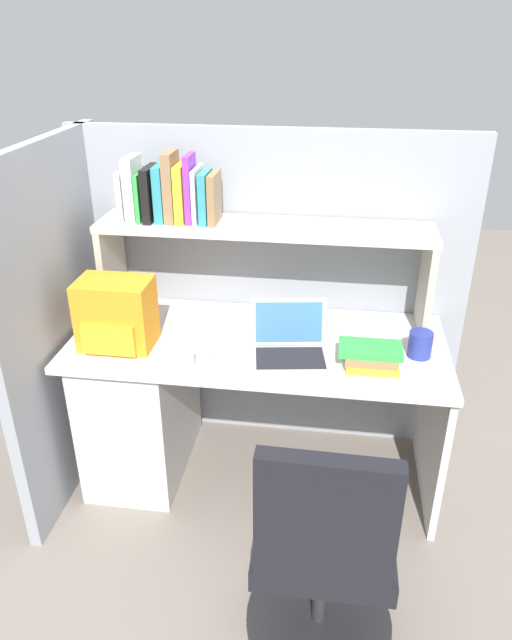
% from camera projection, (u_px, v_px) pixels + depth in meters
% --- Properties ---
extents(ground_plane, '(8.00, 8.00, 0.00)m').
position_uv_depth(ground_plane, '(257.00, 471.00, 2.87)').
color(ground_plane, slate).
extents(desk, '(1.60, 0.70, 0.73)m').
position_uv_depth(desk, '(174.00, 396.00, 2.73)').
color(desk, silver).
rests_on(desk, ground_plane).
extents(cubicle_partition_rear, '(1.84, 0.05, 1.55)m').
position_uv_depth(cubicle_partition_rear, '(268.00, 294.00, 2.85)').
color(cubicle_partition_rear, gray).
rests_on(cubicle_partition_rear, ground_plane).
extents(cubicle_partition_left, '(0.05, 1.06, 1.55)m').
position_uv_depth(cubicle_partition_left, '(63.00, 323.00, 2.58)').
color(cubicle_partition_left, gray).
rests_on(cubicle_partition_left, ground_plane).
extents(overhead_hutch, '(1.44, 0.28, 0.45)m').
position_uv_depth(overhead_hutch, '(264.00, 246.00, 2.55)').
color(overhead_hutch, '#B3A99C').
rests_on(overhead_hutch, desk).
extents(reference_books_on_shelf, '(0.42, 0.18, 0.29)m').
position_uv_depth(reference_books_on_shelf, '(169.00, 192.00, 2.50)').
color(reference_books_on_shelf, white).
rests_on(reference_books_on_shelf, overhead_hutch).
extents(laptop, '(0.35, 0.30, 0.22)m').
position_uv_depth(laptop, '(290.00, 345.00, 2.39)').
color(laptop, '#B7BABF').
rests_on(laptop, desk).
extents(backpack, '(0.30, 0.23, 0.29)m').
position_uv_depth(backpack, '(116.00, 315.00, 2.43)').
color(backpack, orange).
rests_on(backpack, desk).
extents(computer_mouse, '(0.10, 0.12, 0.03)m').
position_uv_depth(computer_mouse, '(218.00, 363.00, 2.33)').
color(computer_mouse, silver).
rests_on(computer_mouse, desk).
extents(paper_cup, '(0.08, 0.08, 0.08)m').
position_uv_depth(paper_cup, '(184.00, 359.00, 2.31)').
color(paper_cup, white).
rests_on(paper_cup, desk).
extents(snack_canister, '(0.10, 0.10, 0.11)m').
position_uv_depth(snack_canister, '(420.00, 344.00, 2.39)').
color(snack_canister, navy).
rests_on(snack_canister, desk).
extents(desk_book_stack, '(0.25, 0.19, 0.08)m').
position_uv_depth(desk_book_stack, '(371.00, 355.00, 2.34)').
color(desk_book_stack, yellow).
rests_on(desk_book_stack, desk).
extents(office_chair, '(0.52, 0.52, 0.93)m').
position_uv_depth(office_chair, '(323.00, 560.00, 1.91)').
color(office_chair, black).
rests_on(office_chair, ground_plane).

